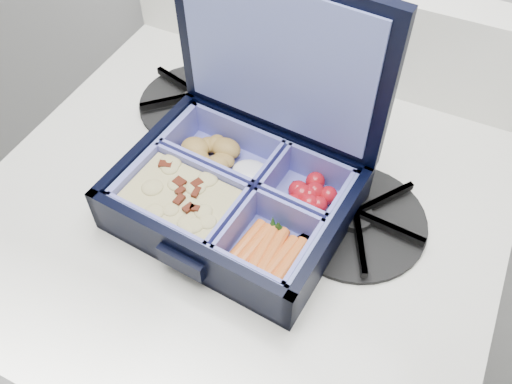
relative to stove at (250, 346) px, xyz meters
The scene contains 5 objects.
stove is the anchor object (origin of this frame).
bento_box 0.48m from the stove, 85.83° to the right, with size 0.25×0.20×0.06m, color black, non-canonical shape.
burner_grate 0.48m from the stove, ahead, with size 0.17×0.17×0.02m, color black.
burner_grate_rear 0.49m from the stove, 138.67° to the left, with size 0.17×0.17×0.02m, color black.
fork 0.46m from the stove, 78.65° to the left, with size 0.02×0.16×0.01m, color #A8A8C3, non-canonical shape.
Camera 1 is at (0.85, 1.31, 1.41)m, focal length 38.00 mm.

